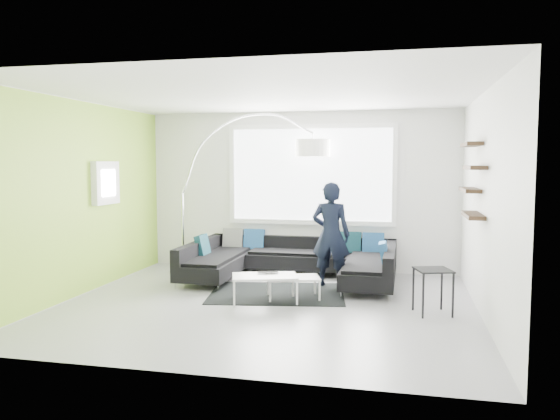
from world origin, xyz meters
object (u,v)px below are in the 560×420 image
object	(u,v)px
coffee_table	(279,287)
laptop	(268,273)
sectional_sofa	(291,262)
arc_lamp	(182,194)
person	(331,235)
side_table	(433,292)

from	to	relation	value
coffee_table	laptop	bearing A→B (deg)	174.64
sectional_sofa	coffee_table	xyz separation A→B (m)	(0.08, -1.24, -0.13)
sectional_sofa	arc_lamp	distance (m)	2.25
arc_lamp	person	size ratio (longest dim) A/B	1.70
sectional_sofa	arc_lamp	size ratio (longest dim) A/B	1.20
side_table	laptop	size ratio (longest dim) A/B	1.71
laptop	arc_lamp	bearing A→B (deg)	122.55
side_table	person	world-z (taller)	person
side_table	laptop	distance (m)	2.20
arc_lamp	person	distance (m)	2.74
coffee_table	side_table	size ratio (longest dim) A/B	1.97
side_table	sectional_sofa	bearing A→B (deg)	144.99
laptop	person	bearing A→B (deg)	35.77
arc_lamp	laptop	xyz separation A→B (m)	(1.89, -1.53, -0.99)
person	laptop	distance (m)	1.33
coffee_table	person	xyz separation A→B (m)	(0.59, 0.99, 0.62)
arc_lamp	person	bearing A→B (deg)	-20.42
person	coffee_table	bearing A→B (deg)	64.86
sectional_sofa	coffee_table	bearing A→B (deg)	-85.72
sectional_sofa	person	bearing A→B (deg)	-19.45
arc_lamp	person	world-z (taller)	arc_lamp
person	laptop	world-z (taller)	person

